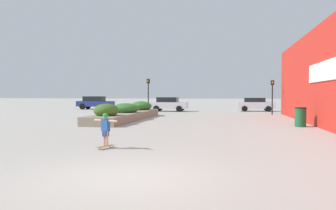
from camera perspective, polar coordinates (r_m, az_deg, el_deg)
The scene contains 10 objects.
ground_plane at distance 7.45m, azimuth -7.27°, elevation -12.32°, with size 300.00×300.00×0.00m, color #ADA89E.
planter_box at distance 24.28m, azimuth -7.07°, elevation -1.37°, with size 2.15×11.53×1.28m.
skateboard at distance 11.30m, azimuth -10.80°, elevation -7.13°, with size 0.46×0.76×0.09m.
skateboarder at distance 11.21m, azimuth -10.82°, elevation -3.62°, with size 0.98×0.47×1.11m.
trash_bin at distance 20.02m, azimuth 22.07°, elevation -1.96°, with size 0.64×0.64×1.10m.
car_leftmost at distance 42.04m, azimuth -12.57°, elevation 0.44°, with size 4.47×1.85×1.62m.
car_center_left at distance 35.85m, azimuth 0.13°, elevation 0.19°, with size 4.01×2.01×1.55m.
car_rightmost at distance 37.24m, azimuth 15.00°, elevation 0.14°, with size 4.00×1.87×1.48m.
traffic_light_left at distance 32.37m, azimuth -3.46°, elevation 2.68°, with size 0.28×0.30×3.39m.
traffic_light_right at distance 31.25m, azimuth 17.71°, elevation 2.35°, with size 0.28×0.30×3.15m.
Camera 1 is at (2.22, -6.88, 1.81)m, focal length 35.00 mm.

